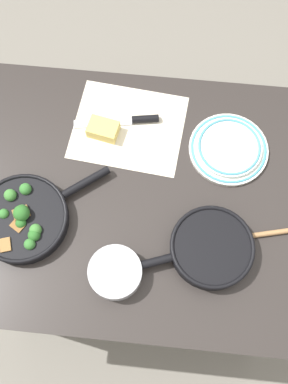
# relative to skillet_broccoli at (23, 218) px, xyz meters

# --- Properties ---
(ground_plane) EXTENTS (14.00, 14.00, 0.00)m
(ground_plane) POSITION_rel_skillet_broccoli_xyz_m (0.34, 0.11, -0.76)
(ground_plane) COLOR slate
(dining_table_red) EXTENTS (1.10, 0.84, 0.73)m
(dining_table_red) POSITION_rel_skillet_broccoli_xyz_m (0.34, 0.11, -0.11)
(dining_table_red) COLOR #2D2826
(dining_table_red) RESTS_ON ground_plane
(skillet_broccoli) EXTENTS (0.37, 0.32, 0.08)m
(skillet_broccoli) POSITION_rel_skillet_broccoli_xyz_m (0.00, 0.00, 0.00)
(skillet_broccoli) COLOR black
(skillet_broccoli) RESTS_ON dining_table_red
(skillet_eggs) EXTENTS (0.34, 0.24, 0.05)m
(skillet_eggs) POSITION_rel_skillet_broccoli_xyz_m (0.54, -0.04, 0.00)
(skillet_eggs) COLOR black
(skillet_eggs) RESTS_ON dining_table_red
(wooden_spoon) EXTENTS (0.39, 0.12, 0.02)m
(wooden_spoon) POSITION_rel_skillet_broccoli_xyz_m (0.66, 0.02, -0.02)
(wooden_spoon) COLOR #A87A4C
(wooden_spoon) RESTS_ON dining_table_red
(parchment_sheet) EXTENTS (0.37, 0.32, 0.00)m
(parchment_sheet) POSITION_rel_skillet_broccoli_xyz_m (0.27, 0.34, -0.03)
(parchment_sheet) COLOR silver
(parchment_sheet) RESTS_ON dining_table_red
(grater_knife) EXTENTS (0.27, 0.07, 0.02)m
(grater_knife) POSITION_rel_skillet_broccoli_xyz_m (0.26, 0.35, -0.02)
(grater_knife) COLOR silver
(grater_knife) RESTS_ON dining_table_red
(cheese_block) EXTENTS (0.10, 0.08, 0.04)m
(cheese_block) POSITION_rel_skillet_broccoli_xyz_m (0.19, 0.31, -0.01)
(cheese_block) COLOR #E0C15B
(cheese_block) RESTS_ON dining_table_red
(dinner_plate_stack) EXTENTS (0.25, 0.25, 0.03)m
(dinner_plate_stack) POSITION_rel_skillet_broccoli_xyz_m (0.58, 0.29, -0.01)
(dinner_plate_stack) COLOR silver
(dinner_plate_stack) RESTS_ON dining_table_red
(prep_bowl_steel) EXTENTS (0.15, 0.15, 0.05)m
(prep_bowl_steel) POSITION_rel_skillet_broccoli_xyz_m (0.28, -0.13, 0.00)
(prep_bowl_steel) COLOR #B7B7BC
(prep_bowl_steel) RESTS_ON dining_table_red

